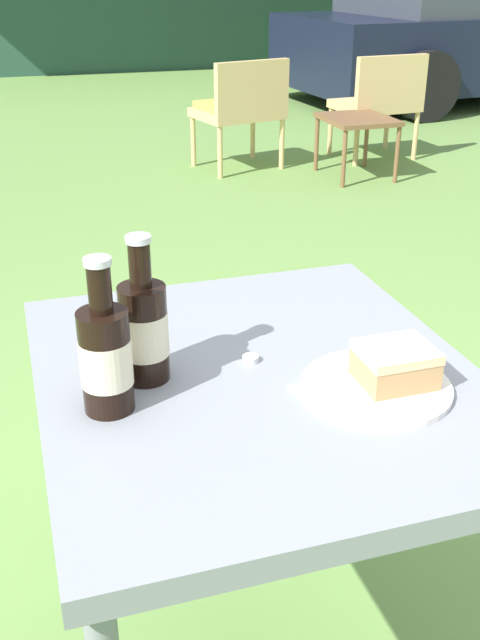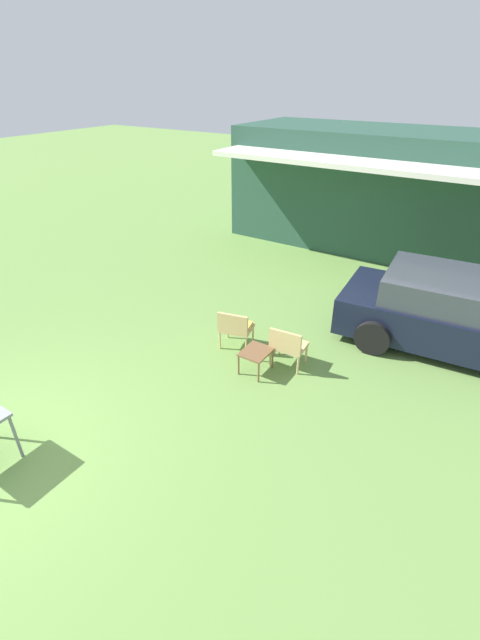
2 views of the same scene
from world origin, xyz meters
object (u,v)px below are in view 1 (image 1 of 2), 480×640
object	(u,v)px
cola_bottle_near	(144,329)
cola_bottle_far	(106,356)
wicker_chair_cushioned	(241,106)
garden_side_table	(357,124)
parked_car	(475,34)
wicker_chair_plain	(380,99)
patio_table	(258,414)
cake_on_plate	(386,374)

from	to	relation	value
cola_bottle_near	cola_bottle_far	bearing A→B (deg)	-133.49
wicker_chair_cushioned	garden_side_table	size ratio (longest dim) A/B	1.48
wicker_chair_cushioned	parked_car	bearing A→B (deg)	-159.38
wicker_chair_cushioned	cola_bottle_far	distance (m)	4.38
parked_car	wicker_chair_cushioned	size ratio (longest dim) A/B	5.53
cola_bottle_near	wicker_chair_plain	bearing A→B (deg)	58.22
parked_car	garden_side_table	distance (m)	3.69
parked_car	cola_bottle_near	bearing A→B (deg)	-131.66
patio_table	cola_bottle_far	size ratio (longest dim) A/B	3.32
wicker_chair_plain	cola_bottle_far	size ratio (longest dim) A/B	3.11
garden_side_table	patio_table	distance (m)	4.12
wicker_chair_cushioned	cola_bottle_near	xyz separation A→B (m)	(-1.42, -4.02, 0.39)
wicker_chair_cushioned	cola_bottle_far	xyz separation A→B (m)	(-1.49, -4.10, 0.39)
patio_table	cola_bottle_far	distance (m)	0.30
patio_table	cola_bottle_near	bearing A→B (deg)	167.72
patio_table	cake_on_plate	bearing A→B (deg)	-30.84
cake_on_plate	parked_car	bearing A→B (deg)	55.76
wicker_chair_cushioned	patio_table	world-z (taller)	wicker_chair_cushioned
parked_car	cola_bottle_far	xyz separation A→B (m)	(-4.75, -6.29, 0.18)
wicker_chair_cushioned	patio_table	bearing A→B (deg)	59.73
parked_car	cake_on_plate	bearing A→B (deg)	-128.89
wicker_chair_cushioned	wicker_chair_plain	xyz separation A→B (m)	(1.06, -0.02, 0.00)
cola_bottle_far	wicker_chair_plain	bearing A→B (deg)	57.98
parked_car	wicker_chair_cushioned	bearing A→B (deg)	-150.77
wicker_chair_plain	patio_table	xyz separation A→B (m)	(-2.30, -4.04, 0.22)
wicker_chair_plain	cola_bottle_far	distance (m)	4.82
parked_car	wicker_chair_plain	xyz separation A→B (m)	(-2.20, -2.21, -0.21)
patio_table	cola_bottle_far	xyz separation A→B (m)	(-0.25, -0.04, 0.17)
wicker_chair_cushioned	cake_on_plate	distance (m)	4.31
cake_on_plate	cola_bottle_near	world-z (taller)	cola_bottle_near
patio_table	cola_bottle_far	bearing A→B (deg)	-171.87
parked_car	cola_bottle_near	xyz separation A→B (m)	(-4.68, -6.21, 0.18)
wicker_chair_cushioned	wicker_chair_plain	distance (m)	1.06
parked_car	wicker_chair_cushioned	world-z (taller)	parked_car
wicker_chair_plain	cake_on_plate	distance (m)	4.67
garden_side_table	cola_bottle_near	world-z (taller)	cola_bottle_near
patio_table	wicker_chair_plain	bearing A→B (deg)	60.34
wicker_chair_plain	cola_bottle_far	xyz separation A→B (m)	(-2.55, -4.08, 0.39)
garden_side_table	cake_on_plate	bearing A→B (deg)	-115.12
garden_side_table	patio_table	world-z (taller)	patio_table
wicker_chair_plain	patio_table	bearing A→B (deg)	55.53
parked_car	garden_side_table	xyz separation A→B (m)	(-2.58, -2.62, -0.30)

